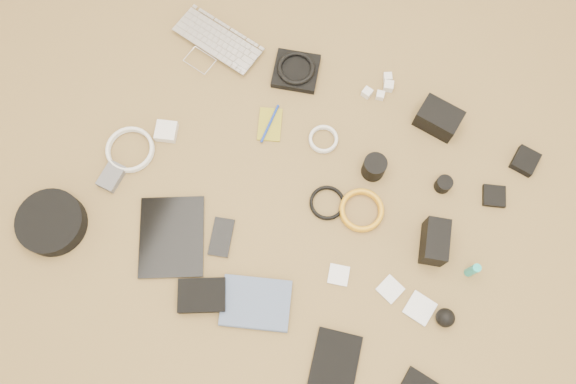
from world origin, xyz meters
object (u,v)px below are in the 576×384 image
at_px(paperback, 253,329).
at_px(laptop, 210,50).
at_px(tablet, 172,237).
at_px(headphone_case, 52,223).
at_px(dslr_camera, 438,118).
at_px(phone, 221,237).

bearing_deg(paperback, laptop, 15.79).
height_order(tablet, headphone_case, headphone_case).
relative_size(laptop, dslr_camera, 2.33).
relative_size(laptop, paperback, 1.52).
xyz_separation_m(dslr_camera, phone, (-0.50, -0.64, -0.03)).
bearing_deg(headphone_case, dslr_camera, 38.62).
distance_m(headphone_case, paperback, 0.71).
bearing_deg(tablet, laptop, 80.08).
bearing_deg(paperback, tablet, 48.40).
xyz_separation_m(tablet, phone, (0.14, 0.06, -0.00)).
bearing_deg(headphone_case, paperback, -4.29).
distance_m(laptop, dslr_camera, 0.82).
xyz_separation_m(headphone_case, paperback, (0.71, -0.05, -0.02)).
height_order(laptop, headphone_case, headphone_case).
bearing_deg(phone, tablet, -171.14).
distance_m(dslr_camera, paperback, 0.91).
distance_m(dslr_camera, phone, 0.81).
bearing_deg(phone, dslr_camera, 38.36).
relative_size(laptop, phone, 2.56).
relative_size(tablet, phone, 2.10).
height_order(dslr_camera, phone, dslr_camera).
relative_size(headphone_case, paperback, 1.01).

